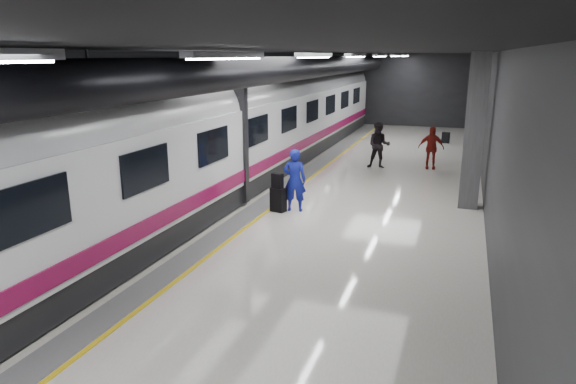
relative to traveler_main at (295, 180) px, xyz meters
The scene contains 9 objects.
ground 0.94m from the traveler_main, 12.99° to the left, with size 40.00×40.00×0.00m, color silver.
platform_hall 2.81m from the traveler_main, 93.26° to the left, with size 10.02×40.02×4.51m.
train 3.23m from the traveler_main, behind, with size 3.05×38.00×4.05m.
traveler_main is the anchor object (origin of this frame).
suitcase_main 0.74m from the traveler_main, 151.52° to the right, with size 0.43×0.27×0.70m, color black.
shoulder_bag 0.50m from the traveler_main, 151.32° to the right, with size 0.32×0.17×0.43m, color black.
traveler_far_a 6.79m from the traveler_main, 78.67° to the left, with size 0.89×0.70×1.84m, color black.
traveler_far_b 7.94m from the traveler_main, 65.35° to the left, with size 0.99×0.41×1.69m, color maroon.
suitcase_far 14.36m from the traveler_main, 75.34° to the left, with size 0.38×0.24×0.55m, color black.
Camera 1 is at (4.27, -13.68, 4.39)m, focal length 32.00 mm.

